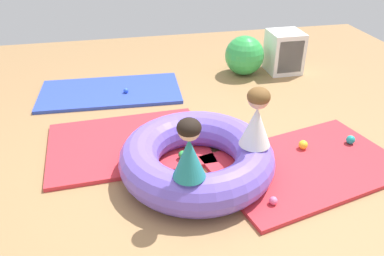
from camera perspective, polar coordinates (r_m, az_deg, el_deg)
name	(u,v)px	position (r m, az deg, el deg)	size (l,w,h in m)	color
ground_plane	(185,170)	(3.51, -0.99, -6.14)	(8.00, 8.00, 0.00)	#9E7549
gym_mat_far_left	(110,92)	(4.98, -11.87, 5.22)	(1.72, 0.87, 0.04)	#2D47B7
gym_mat_center_rear	(128,144)	(3.88, -9.42, -2.28)	(1.51, 1.09, 0.04)	red
gym_mat_near_left	(306,166)	(3.67, 16.36, -5.34)	(1.66, 1.04, 0.04)	red
inflatable_cushion	(197,158)	(3.36, 0.70, -4.40)	(1.34, 1.34, 0.34)	#7056D1
child_in_teal	(189,149)	(2.74, -0.42, -3.16)	(0.25, 0.25, 0.48)	teal
child_in_white	(257,118)	(3.15, 9.45, 1.48)	(0.36, 0.36, 0.51)	white
play_ball_teal	(351,140)	(4.07, 22.20, -1.59)	(0.09, 0.09, 0.09)	teal
play_ball_yellow	(303,145)	(3.84, 15.96, -2.37)	(0.09, 0.09, 0.09)	yellow
play_ball_orange	(173,130)	(3.95, -2.80, -0.34)	(0.06, 0.06, 0.06)	orange
play_ball_blue	(126,91)	(4.86, -9.65, 5.43)	(0.06, 0.06, 0.06)	blue
play_ball_green	(183,155)	(3.55, -1.36, -3.97)	(0.08, 0.08, 0.08)	green
play_ball_pink	(273,201)	(3.14, 11.82, -10.37)	(0.07, 0.07, 0.07)	pink
play_ball_red	(178,136)	(3.85, -2.00, -1.20)	(0.06, 0.06, 0.06)	red
exercise_ball_large	(244,55)	(5.41, 7.68, 10.48)	(0.53, 0.53, 0.53)	green
storage_cube	(285,52)	(5.58, 13.44, 10.71)	(0.44, 0.44, 0.56)	white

